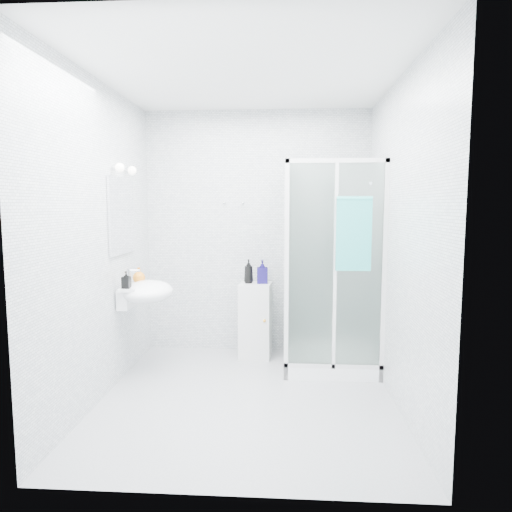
# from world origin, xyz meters

# --- Properties ---
(room) EXTENTS (2.40, 2.60, 2.60)m
(room) POSITION_xyz_m (0.00, 0.00, 1.30)
(room) COLOR silver
(room) RESTS_ON ground
(shower_enclosure) EXTENTS (0.90, 0.95, 2.00)m
(shower_enclosure) POSITION_xyz_m (0.67, 0.77, 0.45)
(shower_enclosure) COLOR white
(shower_enclosure) RESTS_ON ground
(wall_basin) EXTENTS (0.46, 0.56, 0.35)m
(wall_basin) POSITION_xyz_m (-0.99, 0.45, 0.80)
(wall_basin) COLOR white
(wall_basin) RESTS_ON ground
(mirror) EXTENTS (0.02, 0.60, 0.70)m
(mirror) POSITION_xyz_m (-1.19, 0.45, 1.50)
(mirror) COLOR white
(mirror) RESTS_ON room
(vanity_lights) EXTENTS (0.10, 0.40, 0.08)m
(vanity_lights) POSITION_xyz_m (-1.14, 0.45, 1.92)
(vanity_lights) COLOR silver
(vanity_lights) RESTS_ON room
(wall_hooks) EXTENTS (0.23, 0.06, 0.03)m
(wall_hooks) POSITION_xyz_m (-0.25, 1.26, 1.62)
(wall_hooks) COLOR silver
(wall_hooks) RESTS_ON room
(storage_cabinet) EXTENTS (0.34, 0.36, 0.79)m
(storage_cabinet) POSITION_xyz_m (-0.00, 1.05, 0.39)
(storage_cabinet) COLOR silver
(storage_cabinet) RESTS_ON ground
(hand_towel) EXTENTS (0.30, 0.04, 0.65)m
(hand_towel) POSITION_xyz_m (0.90, 0.37, 1.36)
(hand_towel) COLOR teal
(hand_towel) RESTS_ON shower_enclosure
(shampoo_bottle_a) EXTENTS (0.10, 0.10, 0.25)m
(shampoo_bottle_a) POSITION_xyz_m (-0.07, 1.07, 0.91)
(shampoo_bottle_a) COLOR black
(shampoo_bottle_a) RESTS_ON storage_cabinet
(shampoo_bottle_b) EXTENTS (0.12, 0.12, 0.25)m
(shampoo_bottle_b) POSITION_xyz_m (0.07, 1.07, 0.91)
(shampoo_bottle_b) COLOR #140C4B
(shampoo_bottle_b) RESTS_ON storage_cabinet
(soap_dispenser_orange) EXTENTS (0.14, 0.14, 0.15)m
(soap_dispenser_orange) POSITION_xyz_m (-1.07, 0.55, 0.94)
(soap_dispenser_orange) COLOR orange
(soap_dispenser_orange) RESTS_ON wall_basin
(soap_dispenser_black) EXTENTS (0.07, 0.07, 0.15)m
(soap_dispenser_black) POSITION_xyz_m (-1.10, 0.27, 0.94)
(soap_dispenser_black) COLOR black
(soap_dispenser_black) RESTS_ON wall_basin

